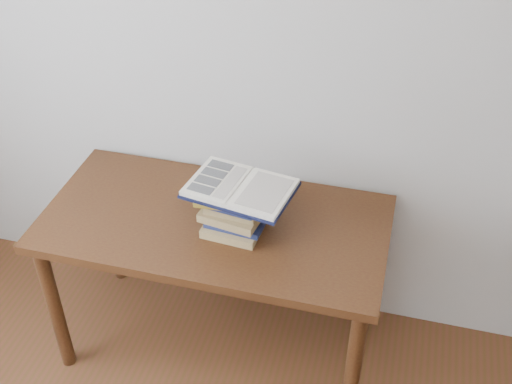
# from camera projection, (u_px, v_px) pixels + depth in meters

# --- Properties ---
(desk) EXTENTS (1.37, 0.68, 0.73)m
(desk) POSITION_uv_depth(u_px,v_px,m) (215.00, 238.00, 2.58)
(desk) COLOR #432910
(desk) RESTS_ON ground
(book_stack) EXTENTS (0.26, 0.21, 0.18)m
(book_stack) POSITION_uv_depth(u_px,v_px,m) (233.00, 211.00, 2.42)
(book_stack) COLOR #94704C
(book_stack) RESTS_ON desk
(open_book) EXTENTS (0.42, 0.32, 0.03)m
(open_book) POSITION_uv_depth(u_px,v_px,m) (240.00, 188.00, 2.37)
(open_book) COLOR black
(open_book) RESTS_ON book_stack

